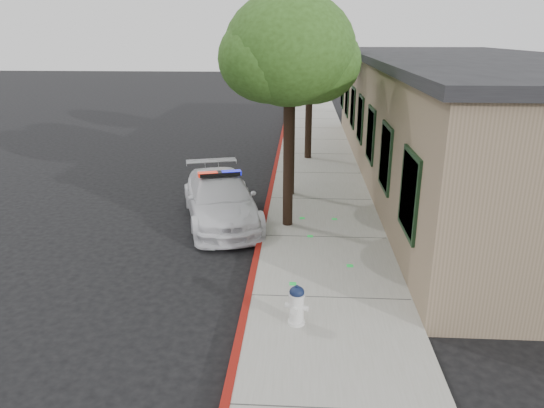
% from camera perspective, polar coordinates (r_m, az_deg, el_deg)
% --- Properties ---
extents(ground, '(120.00, 120.00, 0.00)m').
position_cam_1_polar(ground, '(9.88, -3.07, -11.06)').
color(ground, black).
rests_on(ground, ground).
extents(sidewalk, '(3.20, 60.00, 0.15)m').
position_cam_1_polar(sidewalk, '(12.49, 5.80, -4.05)').
color(sidewalk, gray).
rests_on(sidewalk, ground).
extents(red_curb, '(0.14, 60.00, 0.16)m').
position_cam_1_polar(red_curb, '(12.52, -1.28, -3.88)').
color(red_curb, maroon).
rests_on(red_curb, ground).
extents(clapboard_building, '(7.30, 20.89, 4.24)m').
position_cam_1_polar(clapboard_building, '(18.60, 21.41, 9.00)').
color(clapboard_building, '#8B765B').
rests_on(clapboard_building, ground).
extents(police_car, '(3.01, 4.80, 1.42)m').
position_cam_1_polar(police_car, '(13.68, -5.91, 0.62)').
color(police_car, white).
rests_on(police_car, ground).
extents(fire_hydrant, '(0.42, 0.37, 0.73)m').
position_cam_1_polar(fire_hydrant, '(8.75, 2.83, -11.45)').
color(fire_hydrant, white).
rests_on(fire_hydrant, sidewalk).
extents(street_tree_near, '(3.41, 3.15, 5.76)m').
position_cam_1_polar(street_tree_near, '(12.30, 2.03, 16.68)').
color(street_tree_near, black).
rests_on(street_tree_near, sidewalk).
extents(street_tree_mid, '(3.16, 2.94, 5.60)m').
position_cam_1_polar(street_tree_mid, '(14.99, 2.35, 16.81)').
color(street_tree_mid, black).
rests_on(street_tree_mid, sidewalk).
extents(street_tree_far, '(3.34, 3.09, 5.85)m').
position_cam_1_polar(street_tree_far, '(19.75, 4.51, 17.79)').
color(street_tree_far, black).
rests_on(street_tree_far, sidewalk).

